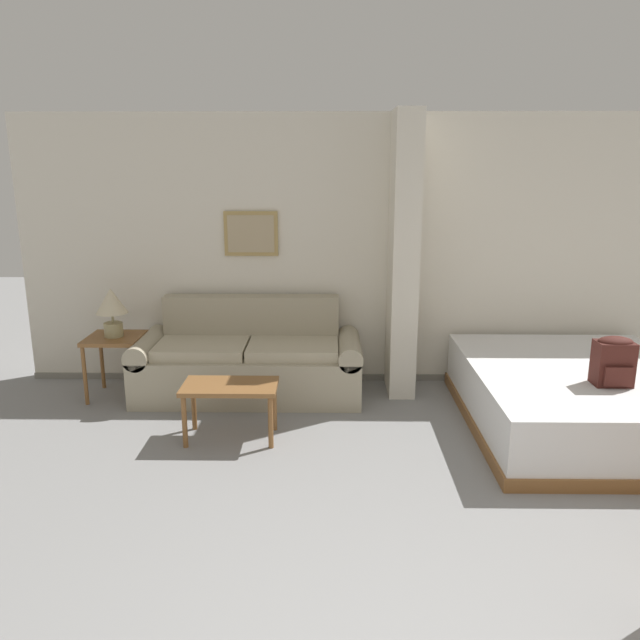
% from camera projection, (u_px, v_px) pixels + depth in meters
% --- Properties ---
extents(wall_back, '(7.16, 0.16, 2.60)m').
position_uv_depth(wall_back, '(388.00, 252.00, 6.08)').
color(wall_back, silver).
rests_on(wall_back, ground_plane).
extents(wall_partition_pillar, '(0.24, 0.55, 2.60)m').
position_uv_depth(wall_partition_pillar, '(403.00, 257.00, 5.75)').
color(wall_partition_pillar, silver).
rests_on(wall_partition_pillar, ground_plane).
extents(couch, '(2.10, 0.84, 0.90)m').
position_uv_depth(couch, '(249.00, 361.00, 5.87)').
color(couch, tan).
rests_on(couch, ground_plane).
extents(coffee_table, '(0.74, 0.42, 0.46)m').
position_uv_depth(coffee_table, '(230.00, 392.00, 4.90)').
color(coffee_table, brown).
rests_on(coffee_table, ground_plane).
extents(side_table, '(0.50, 0.50, 0.58)m').
position_uv_depth(side_table, '(115.00, 346.00, 5.78)').
color(side_table, brown).
rests_on(side_table, ground_plane).
extents(table_lamp, '(0.29, 0.29, 0.45)m').
position_uv_depth(table_lamp, '(112.00, 306.00, 5.68)').
color(table_lamp, tan).
rests_on(table_lamp, side_table).
extents(bed, '(1.84, 2.19, 0.50)m').
position_uv_depth(bed, '(580.00, 397.00, 5.16)').
color(bed, brown).
rests_on(bed, ground_plane).
extents(backpack, '(0.28, 0.21, 0.38)m').
position_uv_depth(backpack, '(614.00, 360.00, 4.68)').
color(backpack, '#471E19').
rests_on(backpack, bed).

